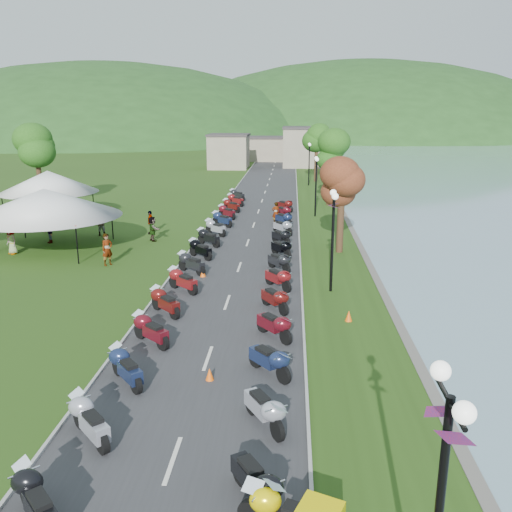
{
  "coord_description": "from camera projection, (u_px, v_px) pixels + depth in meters",
  "views": [
    {
      "loc": [
        2.96,
        -8.01,
        8.77
      ],
      "look_at": [
        1.12,
        19.76,
        1.3
      ],
      "focal_mm": 38.0,
      "sensor_mm": 36.0,
      "label": 1
    }
  ],
  "objects": [
    {
      "name": "moto_row_right",
      "position": [
        278.0,
        269.0,
        29.03
      ],
      "size": [
        2.6,
        43.21,
        1.1
      ],
      "primitive_type": null,
      "color": "#331411",
      "rests_on": "ground"
    },
    {
      "name": "tree_lakeside",
      "position": [
        341.0,
        199.0,
        33.87
      ],
      "size": [
        2.48,
        2.48,
        6.88
      ],
      "primitive_type": null,
      "color": "#2D691B",
      "rests_on": "ground"
    },
    {
      "name": "hills_backdrop",
      "position": [
        285.0,
        135.0,
        202.92
      ],
      "size": [
        360.0,
        120.0,
        76.0
      ],
      "primitive_type": null,
      "color": "#285621",
      "rests_on": "ground"
    },
    {
      "name": "vendor_tent_main",
      "position": [
        47.0,
        219.0,
        34.9
      ],
      "size": [
        6.4,
        6.4,
        4.0
      ],
      "primitive_type": null,
      "color": "white",
      "rests_on": "ground"
    },
    {
      "name": "pedestrian_b",
      "position": [
        102.0,
        235.0,
        39.44
      ],
      "size": [
        0.99,
        0.61,
        1.93
      ],
      "primitive_type": "imported",
      "rotation": [
        0.0,
        0.0,
        3.04
      ],
      "color": "slate",
      "rests_on": "ground"
    },
    {
      "name": "traffic_cone_near",
      "position": [
        210.0,
        374.0,
        18.17
      ],
      "size": [
        0.29,
        0.29,
        0.45
      ],
      "primitive_type": "cone",
      "color": "#F2590C",
      "rests_on": "ground"
    },
    {
      "name": "pedestrian_c",
      "position": [
        50.0,
        243.0,
        37.16
      ],
      "size": [
        1.25,
        1.25,
        1.93
      ],
      "primitive_type": "imported",
      "rotation": [
        0.0,
        0.0,
        5.5
      ],
      "color": "slate",
      "rests_on": "ground"
    },
    {
      "name": "moto_row_left",
      "position": [
        198.0,
        257.0,
        31.6
      ],
      "size": [
        2.6,
        50.04,
        1.1
      ],
      "primitive_type": null,
      "color": "#331411",
      "rests_on": "ground"
    },
    {
      "name": "vendor_tent_side",
      "position": [
        50.0,
        195.0,
        45.2
      ],
      "size": [
        5.37,
        5.37,
        4.0
      ],
      "primitive_type": null,
      "color": "white",
      "rests_on": "ground"
    },
    {
      "name": "road",
      "position": [
        258.0,
        212.0,
        48.73
      ],
      "size": [
        7.0,
        120.0,
        0.02
      ],
      "primitive_type": "cube",
      "color": "#343437",
      "rests_on": "ground"
    },
    {
      "name": "far_building",
      "position": [
        263.0,
        149.0,
        91.58
      ],
      "size": [
        18.0,
        16.0,
        5.0
      ],
      "primitive_type": "cube",
      "color": "gray",
      "rests_on": "ground"
    },
    {
      "name": "pedestrian_a",
      "position": [
        108.0,
        265.0,
        31.83
      ],
      "size": [
        0.83,
        0.86,
        1.9
      ],
      "primitive_type": "imported",
      "rotation": [
        0.0,
        0.0,
        0.89
      ],
      "color": "slate",
      "rests_on": "ground"
    }
  ]
}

